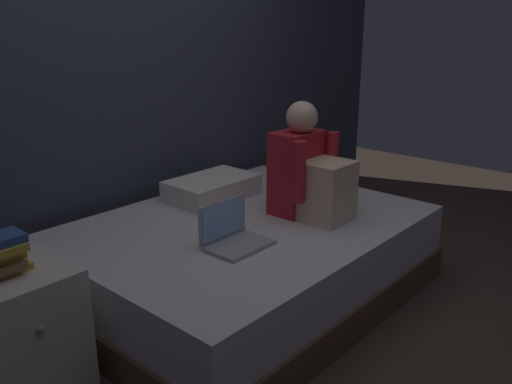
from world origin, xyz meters
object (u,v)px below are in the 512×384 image
person_sitting (309,173)px  pillow (212,188)px  nightstand (18,338)px  laptop (233,235)px  bed (247,259)px

person_sitting → pillow: (-0.15, 0.65, -0.19)m
person_sitting → pillow: size_ratio=1.17×
nightstand → laptop: 1.06m
bed → nightstand: (-1.30, 0.09, 0.07)m
bed → pillow: size_ratio=3.57×
pillow → nightstand: bearing=-166.0°
bed → pillow: 0.56m
pillow → person_sitting: bearing=-77.2°
bed → person_sitting: size_ratio=3.05×
pillow → laptop: bearing=-126.6°
bed → person_sitting: 0.61m
nightstand → person_sitting: 1.69m
laptop → nightstand: bearing=165.4°
bed → pillow: pillow is taller
bed → nightstand: nightstand is taller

